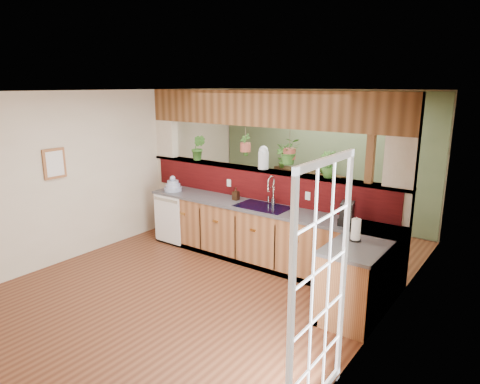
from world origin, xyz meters
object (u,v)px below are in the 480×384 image
Objects in this scene: coffee_maker at (347,214)px; paper_towel at (356,230)px; soap_dispenser at (236,194)px; shelving_console at (307,197)px; glass_jar at (263,157)px; dish_stack at (173,186)px; faucet at (272,189)px.

paper_towel is (0.32, -0.51, -0.01)m from coffee_maker.
soap_dispenser is 2.26m from shelving_console.
glass_jar is 0.23× the size of shelving_console.
coffee_maker is 0.61m from paper_towel.
coffee_maker is at bearing 122.27° from paper_towel.
dish_stack is 0.19× the size of shelving_console.
shelving_console is (0.14, 2.20, -0.50)m from soap_dispenser.
glass_jar is at bearing 150.62° from coffee_maker.
shelving_console is (-0.47, 2.12, -0.65)m from faucet.
soap_dispenser is at bearing 161.97° from coffee_maker.
glass_jar is 2.19m from shelving_console.
faucet is at bearing 155.51° from paper_towel.
glass_jar is at bearing 153.48° from paper_towel.
dish_stack is (-1.85, -0.24, -0.16)m from faucet.
faucet reaches higher than dish_stack.
faucet is 1.87m from dish_stack.
coffee_maker reaches higher than soap_dispenser.
faucet is 1.31m from coffee_maker.
coffee_maker is (1.90, -0.14, 0.04)m from soap_dispenser.
faucet is 1.77m from paper_towel.
paper_towel is at bearing -8.18° from dish_stack.
soap_dispenser is 0.68× the size of coffee_maker.
dish_stack is 1.72m from glass_jar.
faucet is 0.57m from glass_jar.
glass_jar reaches higher than paper_towel.
faucet is 1.50× the size of dish_stack.
faucet is at bearing -36.31° from glass_jar.
soap_dispenser is at bearing -172.32° from faucet.
paper_towel is (2.22, -0.65, 0.03)m from soap_dispenser.
coffee_maker is (1.29, -0.22, -0.11)m from faucet.
glass_jar reaches higher than shelving_console.
soap_dispenser is (-0.61, -0.08, -0.14)m from faucet.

